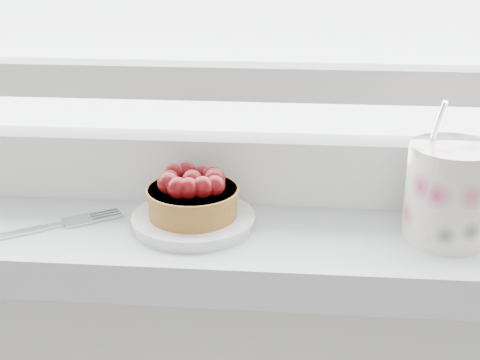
# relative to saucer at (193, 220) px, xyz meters

# --- Properties ---
(saucer) EXTENTS (0.12, 0.12, 0.01)m
(saucer) POSITION_rel_saucer_xyz_m (0.00, 0.00, 0.00)
(saucer) COLOR silver
(saucer) RESTS_ON windowsill
(raspberry_tart) EXTENTS (0.09, 0.09, 0.05)m
(raspberry_tart) POSITION_rel_saucer_xyz_m (-0.00, -0.00, 0.03)
(raspberry_tart) COLOR brown
(raspberry_tart) RESTS_ON saucer
(floral_mug) EXTENTS (0.13, 0.10, 0.13)m
(floral_mug) POSITION_rel_saucer_xyz_m (0.25, -0.00, 0.04)
(floral_mug) COLOR silver
(floral_mug) RESTS_ON windowsill
(fork) EXTENTS (0.17, 0.12, 0.00)m
(fork) POSITION_rel_saucer_xyz_m (-0.16, -0.03, -0.00)
(fork) COLOR silver
(fork) RESTS_ON windowsill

